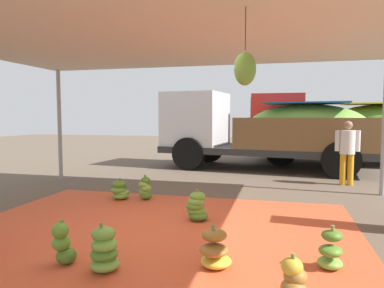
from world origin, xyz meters
name	(u,v)px	position (x,y,z in m)	size (l,w,h in m)	color
ground_plane	(201,189)	(0.00, 3.00, 0.00)	(40.00, 40.00, 0.00)	brown
tarp_orange	(155,230)	(0.00, 0.00, 0.01)	(5.73, 4.32, 0.01)	#D1512D
tent_canopy	(152,31)	(0.01, -0.09, 2.79)	(8.00, 7.00, 2.88)	#9EA0A5
banana_bunch_0	(63,245)	(-0.57, -1.37, 0.23)	(0.35, 0.32, 0.51)	#477523
banana_bunch_1	(104,251)	(-0.05, -1.42, 0.23)	(0.42, 0.42, 0.52)	#75A83D
banana_bunch_2	(215,250)	(1.07, -1.05, 0.20)	(0.43, 0.44, 0.47)	gold
banana_bunch_3	(120,190)	(-1.32, 1.61, 0.18)	(0.44, 0.45, 0.42)	#60932D
banana_bunch_4	(145,189)	(-0.83, 1.70, 0.22)	(0.35, 0.34, 0.49)	#477523
banana_bunch_5	(294,284)	(1.86, -1.66, 0.21)	(0.29, 0.29, 0.47)	gold
banana_bunch_6	(330,251)	(2.27, -0.79, 0.20)	(0.29, 0.33, 0.48)	#75A83D
banana_bunch_8	(197,207)	(0.47, 0.61, 0.22)	(0.43, 0.39, 0.49)	#477523
cargo_truck_main	(261,129)	(1.13, 6.42, 1.25)	(6.53, 2.95, 2.40)	#2D2D2D
cargo_truck_far	(339,127)	(3.71, 8.44, 1.27)	(6.25, 2.59, 2.40)	#2D2D2D
worker_0	(347,148)	(3.28, 4.30, 0.89)	(0.56, 0.34, 1.53)	orange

